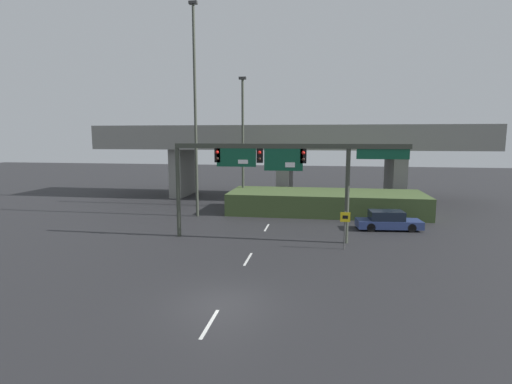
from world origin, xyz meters
The scene contains 9 objects.
ground_plane centered at (0.00, 0.00, 0.00)m, with size 160.00×160.00×0.00m, color #262628.
lane_markings centered at (0.00, 14.18, 0.00)m, with size 0.14×34.50×0.01m.
signal_gantry centered at (1.14, 10.59, 5.26)m, with size 15.42×0.44×6.48m.
speed_limit_sign centered at (5.55, 9.09, 1.56)m, with size 0.60×0.11×2.39m.
highway_light_pole_near centered at (-3.54, 22.92, 6.66)m, with size 0.70×0.36×12.57m.
highway_light_pole_far centered at (-6.59, 17.60, 9.33)m, with size 0.70×0.36×17.89m.
overpass_bridge centered at (0.00, 29.82, 5.68)m, with size 42.64×7.96×8.12m.
grass_embankment centered at (4.50, 21.06, 0.96)m, with size 17.46×6.29×1.92m.
parked_sedan_near_right centered at (9.06, 15.00, 0.66)m, with size 4.87×2.20×1.43m.
Camera 1 is at (3.96, -15.52, 6.96)m, focal length 28.00 mm.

